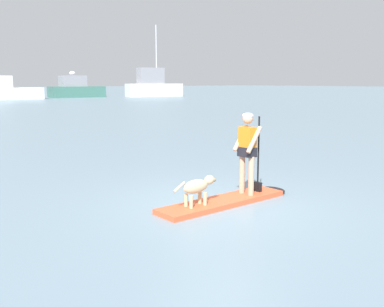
{
  "coord_description": "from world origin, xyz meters",
  "views": [
    {
      "loc": [
        -5.71,
        -6.32,
        2.43
      ],
      "look_at": [
        0.0,
        1.0,
        0.9
      ],
      "focal_mm": 41.05,
      "sensor_mm": 36.0,
      "label": 1
    }
  ],
  "objects_px": {
    "paddleboard": "(231,200)",
    "moored_boat_outer": "(153,86)",
    "dog": "(198,187)",
    "moored_boat_center": "(76,89)",
    "person_paddler": "(248,148)"
  },
  "relations": [
    {
      "from": "paddleboard",
      "to": "dog",
      "type": "distance_m",
      "value": 0.98
    },
    {
      "from": "person_paddler",
      "to": "moored_boat_center",
      "type": "xyz_separation_m",
      "value": [
        21.53,
        58.7,
        0.19
      ]
    },
    {
      "from": "paddleboard",
      "to": "moored_boat_outer",
      "type": "xyz_separation_m",
      "value": [
        33.16,
        53.97,
        1.69
      ]
    },
    {
      "from": "moored_boat_center",
      "to": "moored_boat_outer",
      "type": "distance_m",
      "value": 12.14
    },
    {
      "from": "moored_boat_outer",
      "to": "paddleboard",
      "type": "bearing_deg",
      "value": -121.57
    },
    {
      "from": "paddleboard",
      "to": "person_paddler",
      "type": "xyz_separation_m",
      "value": [
        0.47,
        0.01,
        1.03
      ]
    },
    {
      "from": "dog",
      "to": "moored_boat_center",
      "type": "bearing_deg",
      "value": 68.71
    },
    {
      "from": "person_paddler",
      "to": "dog",
      "type": "relative_size",
      "value": 1.63
    },
    {
      "from": "paddleboard",
      "to": "moored_boat_outer",
      "type": "bearing_deg",
      "value": 58.43
    },
    {
      "from": "person_paddler",
      "to": "moored_boat_outer",
      "type": "bearing_deg",
      "value": 58.79
    },
    {
      "from": "paddleboard",
      "to": "moored_boat_outer",
      "type": "height_order",
      "value": "moored_boat_outer"
    },
    {
      "from": "dog",
      "to": "paddleboard",
      "type": "bearing_deg",
      "value": 1.66
    },
    {
      "from": "paddleboard",
      "to": "moored_boat_center",
      "type": "relative_size",
      "value": 0.39
    },
    {
      "from": "person_paddler",
      "to": "moored_boat_center",
      "type": "distance_m",
      "value": 62.52
    },
    {
      "from": "paddleboard",
      "to": "moored_boat_outer",
      "type": "relative_size",
      "value": 0.29
    }
  ]
}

